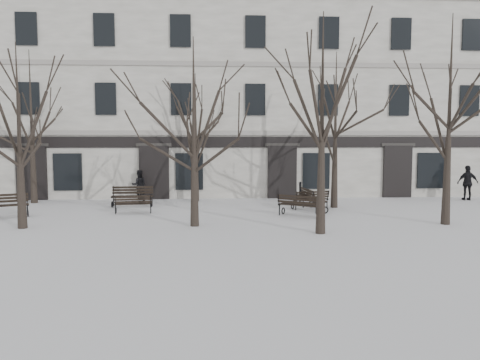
{
  "coord_description": "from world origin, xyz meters",
  "views": [
    {
      "loc": [
        -0.32,
        -17.6,
        3.17
      ],
      "look_at": [
        0.88,
        3.0,
        1.43
      ],
      "focal_mm": 35.0,
      "sensor_mm": 36.0,
      "label": 1
    }
  ],
  "objects": [
    {
      "name": "bollard_a",
      "position": [
        -3.97,
        7.08,
        0.53
      ],
      "size": [
        0.13,
        0.13,
        0.99
      ],
      "color": "black",
      "rests_on": "ground"
    },
    {
      "name": "tree_0",
      "position": [
        -7.23,
        -0.41,
        4.15
      ],
      "size": [
        4.65,
        4.65,
        6.64
      ],
      "color": "black",
      "rests_on": "ground"
    },
    {
      "name": "tree_1",
      "position": [
        -1.0,
        -0.32,
        4.32
      ],
      "size": [
        4.84,
        4.84,
        6.92
      ],
      "color": "black",
      "rests_on": "ground"
    },
    {
      "name": "pedestrian_c",
      "position": [
        13.27,
        6.47,
        0.0
      ],
      "size": [
        1.13,
        0.55,
        1.86
      ],
      "primitive_type": "imported",
      "rotation": [
        0.0,
        0.0,
        3.05
      ],
      "color": "black",
      "rests_on": "ground"
    },
    {
      "name": "bollard_b",
      "position": [
        4.26,
        6.54,
        0.55
      ],
      "size": [
        0.13,
        0.13,
        1.03
      ],
      "color": "black",
      "rests_on": "ground"
    },
    {
      "name": "ground",
      "position": [
        0.0,
        0.0,
        0.0
      ],
      "size": [
        100.0,
        100.0,
        0.0
      ],
      "primitive_type": "plane",
      "color": "silver",
      "rests_on": "ground"
    },
    {
      "name": "building",
      "position": [
        0.0,
        12.96,
        5.52
      ],
      "size": [
        40.4,
        10.2,
        11.4
      ],
      "color": "silver",
      "rests_on": "ground"
    },
    {
      "name": "bench_4",
      "position": [
        4.22,
        3.76,
        0.47
      ],
      "size": [
        1.81,
        1.08,
        0.87
      ],
      "rotation": [
        0.0,
        0.0,
        3.43
      ],
      "color": "black",
      "rests_on": "ground"
    },
    {
      "name": "bench_0",
      "position": [
        -8.99,
        2.08,
        0.53
      ],
      "size": [
        2.03,
        1.39,
        0.98
      ],
      "rotation": [
        0.0,
        0.0,
        0.4
      ],
      "color": "black",
      "rests_on": "ground"
    },
    {
      "name": "bench_1",
      "position": [
        -3.8,
        2.89,
        0.43
      ],
      "size": [
        1.64,
        0.78,
        0.8
      ],
      "rotation": [
        0.0,
        0.0,
        3.27
      ],
      "color": "black",
      "rests_on": "ground"
    },
    {
      "name": "tree_5",
      "position": [
        -1.2,
        6.85,
        4.14
      ],
      "size": [
        4.64,
        4.64,
        6.62
      ],
      "color": "black",
      "rests_on": "ground"
    },
    {
      "name": "bench_2",
      "position": [
        3.3,
        1.59,
        0.51
      ],
      "size": [
        1.87,
        1.59,
        0.93
      ],
      "rotation": [
        0.0,
        0.0,
        2.53
      ],
      "color": "black",
      "rests_on": "ground"
    },
    {
      "name": "tree_4",
      "position": [
        -9.44,
        6.68,
        4.81
      ],
      "size": [
        5.39,
        5.39,
        7.7
      ],
      "color": "black",
      "rests_on": "ground"
    },
    {
      "name": "tree_3",
      "position": [
        8.51,
        -0.51,
        4.9
      ],
      "size": [
        5.49,
        5.49,
        7.84
      ],
      "color": "black",
      "rests_on": "ground"
    },
    {
      "name": "tree_2",
      "position": [
        3.35,
        -1.97,
        4.65
      ],
      "size": [
        5.2,
        5.2,
        7.43
      ],
      "color": "black",
      "rests_on": "ground"
    },
    {
      "name": "bench_5",
      "position": [
        4.19,
        3.27,
        0.55
      ],
      "size": [
        0.94,
        2.07,
        1.01
      ],
      "rotation": [
        0.0,
        0.0,
        1.68
      ],
      "color": "black",
      "rests_on": "ground"
    },
    {
      "name": "pedestrian_b",
      "position": [
        -4.27,
        7.56,
        0.0
      ],
      "size": [
        0.91,
        0.78,
        1.61
      ],
      "primitive_type": "imported",
      "rotation": [
        0.0,
        0.0,
        3.39
      ],
      "color": "black",
      "rests_on": "ground"
    },
    {
      "name": "tree_6",
      "position": [
        5.44,
        4.16,
        4.55
      ],
      "size": [
        5.1,
        5.1,
        7.29
      ],
      "color": "black",
      "rests_on": "ground"
    },
    {
      "name": "bench_3",
      "position": [
        -4.2,
        5.05,
        0.53
      ],
      "size": [
        1.98,
        0.81,
        0.98
      ],
      "rotation": [
        0.0,
        0.0,
        0.05
      ],
      "color": "black",
      "rests_on": "ground"
    }
  ]
}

